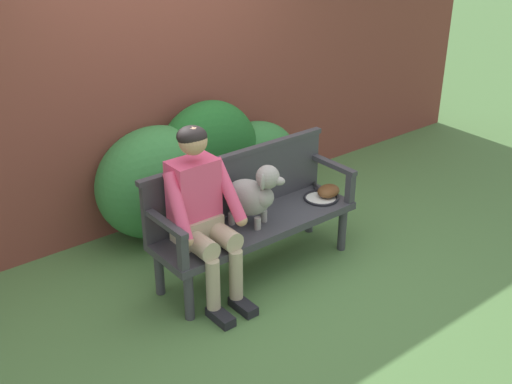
# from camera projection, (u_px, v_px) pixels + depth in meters

# --- Properties ---
(ground_plane) EXTENTS (40.00, 40.00, 0.00)m
(ground_plane) POSITION_uv_depth(u_px,v_px,m) (256.00, 270.00, 5.07)
(ground_plane) COLOR #4C753D
(brick_garden_fence) EXTENTS (8.00, 0.30, 2.24)m
(brick_garden_fence) POSITION_uv_depth(u_px,v_px,m) (156.00, 93.00, 5.56)
(brick_garden_fence) COLOR brown
(brick_garden_fence) RESTS_ON ground
(hedge_bush_far_left) EXTENTS (1.04, 0.62, 1.09)m
(hedge_bush_far_left) POSITION_uv_depth(u_px,v_px,m) (208.00, 160.00, 5.68)
(hedge_bush_far_left) COLOR #1E5B23
(hedge_bush_far_left) RESTS_ON ground
(hedge_bush_mid_right) EXTENTS (1.08, 0.80, 0.98)m
(hedge_bush_mid_right) POSITION_uv_depth(u_px,v_px,m) (157.00, 182.00, 5.39)
(hedge_bush_mid_right) COLOR #337538
(hedge_bush_mid_right) RESTS_ON ground
(hedge_bush_mid_left) EXTENTS (0.99, 0.61, 0.78)m
(hedge_bush_mid_left) POSITION_uv_depth(u_px,v_px,m) (252.00, 162.00, 6.04)
(hedge_bush_mid_left) COLOR #337538
(hedge_bush_mid_left) RESTS_ON ground
(garden_bench) EXTENTS (1.68, 0.52, 0.44)m
(garden_bench) POSITION_uv_depth(u_px,v_px,m) (256.00, 228.00, 4.90)
(garden_bench) COLOR #38383D
(garden_bench) RESTS_ON ground
(bench_backrest) EXTENTS (1.72, 0.06, 0.50)m
(bench_backrest) POSITION_uv_depth(u_px,v_px,m) (238.00, 181.00, 4.93)
(bench_backrest) COLOR #38383D
(bench_backrest) RESTS_ON garden_bench
(bench_armrest_left_end) EXTENTS (0.06, 0.52, 0.28)m
(bench_armrest_left_end) POSITION_uv_depth(u_px,v_px,m) (172.00, 235.00, 4.28)
(bench_armrest_left_end) COLOR #38383D
(bench_armrest_left_end) RESTS_ON garden_bench
(bench_armrest_right_end) EXTENTS (0.06, 0.52, 0.28)m
(bench_armrest_right_end) POSITION_uv_depth(u_px,v_px,m) (339.00, 174.00, 5.18)
(bench_armrest_right_end) COLOR #38383D
(bench_armrest_right_end) RESTS_ON garden_bench
(person_seated) EXTENTS (0.56, 0.66, 1.31)m
(person_seated) POSITION_uv_depth(u_px,v_px,m) (201.00, 209.00, 4.46)
(person_seated) COLOR black
(person_seated) RESTS_ON ground
(dog_on_bench) EXTENTS (0.38, 0.48, 0.50)m
(dog_on_bench) POSITION_uv_depth(u_px,v_px,m) (253.00, 194.00, 4.74)
(dog_on_bench) COLOR gray
(dog_on_bench) RESTS_ON garden_bench
(tennis_racket) EXTENTS (0.42, 0.56, 0.03)m
(tennis_racket) POSITION_uv_depth(u_px,v_px,m) (320.00, 196.00, 5.25)
(tennis_racket) COLOR black
(tennis_racket) RESTS_ON garden_bench
(baseball_glove) EXTENTS (0.26, 0.23, 0.09)m
(baseball_glove) POSITION_uv_depth(u_px,v_px,m) (329.00, 191.00, 5.26)
(baseball_glove) COLOR brown
(baseball_glove) RESTS_ON garden_bench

